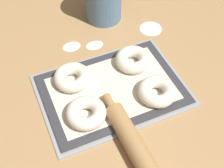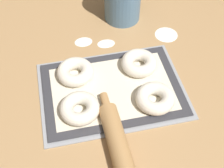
{
  "view_description": "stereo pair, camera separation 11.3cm",
  "coord_description": "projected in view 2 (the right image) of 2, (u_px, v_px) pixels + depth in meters",
  "views": [
    {
      "loc": [
        -0.22,
        -0.53,
        0.74
      ],
      "look_at": [
        0.01,
        0.0,
        0.03
      ],
      "focal_mm": 50.0,
      "sensor_mm": 36.0,
      "label": 1
    },
    {
      "loc": [
        -0.11,
        -0.57,
        0.74
      ],
      "look_at": [
        0.01,
        0.0,
        0.03
      ],
      "focal_mm": 50.0,
      "sensor_mm": 36.0,
      "label": 2
    }
  ],
  "objects": [
    {
      "name": "flour_patch_near",
      "position": [
        106.0,
        43.0,
        1.07
      ],
      "size": [
        0.06,
        0.04,
        0.0
      ],
      "color": "white",
      "rests_on": "ground_plane"
    },
    {
      "name": "ground_plane",
      "position": [
        108.0,
        92.0,
        0.94
      ],
      "size": [
        2.8,
        2.8,
        0.0
      ],
      "primitive_type": "plane",
      "color": "#A87F51"
    },
    {
      "name": "bagel_front_right",
      "position": [
        155.0,
        98.0,
        0.89
      ],
      "size": [
        0.11,
        0.11,
        0.04
      ],
      "color": "silver",
      "rests_on": "baking_mat"
    },
    {
      "name": "flour_patch_far",
      "position": [
        83.0,
        42.0,
        1.08
      ],
      "size": [
        0.06,
        0.05,
        0.0
      ],
      "color": "white",
      "rests_on": "ground_plane"
    },
    {
      "name": "baking_mat",
      "position": [
        112.0,
        88.0,
        0.93
      ],
      "size": [
        0.41,
        0.28,
        0.0
      ],
      "color": "#333338",
      "rests_on": "baking_tray"
    },
    {
      "name": "flour_patch_side",
      "position": [
        166.0,
        34.0,
        1.1
      ],
      "size": [
        0.08,
        0.08,
        0.0
      ],
      "color": "white",
      "rests_on": "ground_plane"
    },
    {
      "name": "baking_tray",
      "position": [
        112.0,
        90.0,
        0.94
      ],
      "size": [
        0.43,
        0.31,
        0.01
      ],
      "color": "#93969B",
      "rests_on": "ground_plane"
    },
    {
      "name": "bagel_front_left",
      "position": [
        80.0,
        108.0,
        0.86
      ],
      "size": [
        0.11,
        0.11,
        0.04
      ],
      "color": "silver",
      "rests_on": "baking_mat"
    },
    {
      "name": "bagel_back_left",
      "position": [
        75.0,
        72.0,
        0.95
      ],
      "size": [
        0.11,
        0.11,
        0.04
      ],
      "color": "silver",
      "rests_on": "baking_mat"
    },
    {
      "name": "rolling_pin",
      "position": [
        123.0,
        164.0,
        0.76
      ],
      "size": [
        0.06,
        0.44,
        0.05
      ],
      "color": "#AD7F4C",
      "rests_on": "ground_plane"
    },
    {
      "name": "bagel_back_right",
      "position": [
        139.0,
        63.0,
        0.97
      ],
      "size": [
        0.11,
        0.11,
        0.04
      ],
      "color": "silver",
      "rests_on": "baking_mat"
    }
  ]
}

